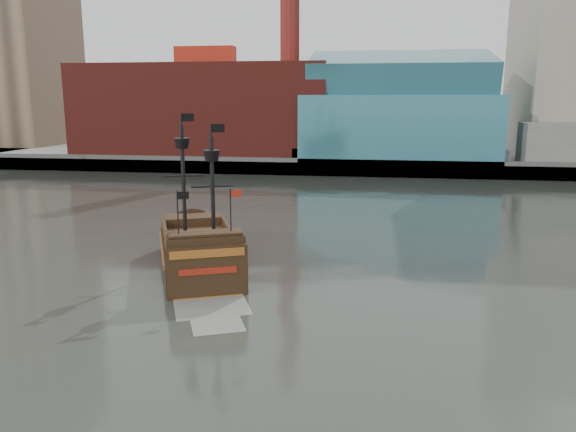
# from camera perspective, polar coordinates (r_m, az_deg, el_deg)

# --- Properties ---
(ground) EXTENTS (400.00, 400.00, 0.00)m
(ground) POSITION_cam_1_polar(r_m,az_deg,el_deg) (25.60, -7.23, -14.78)
(ground) COLOR #282B26
(ground) RESTS_ON ground
(promenade_far) EXTENTS (220.00, 60.00, 2.00)m
(promenade_far) POSITION_cam_1_polar(r_m,az_deg,el_deg) (114.62, 5.52, 6.53)
(promenade_far) COLOR slate
(promenade_far) RESTS_ON ground
(seawall) EXTENTS (220.00, 1.00, 2.60)m
(seawall) POSITION_cam_1_polar(r_m,az_deg,el_deg) (85.31, 4.35, 4.96)
(seawall) COLOR #4C4C49
(seawall) RESTS_ON ground
(skyline) EXTENTS (149.00, 45.00, 62.00)m
(skyline) POSITION_cam_1_polar(r_m,az_deg,el_deg) (107.34, 8.47, 18.71)
(skyline) COLOR #7E694C
(skyline) RESTS_ON promenade_far
(pirate_ship) EXTENTS (9.92, 15.56, 11.23)m
(pirate_ship) POSITION_cam_1_polar(r_m,az_deg,el_deg) (38.68, -9.00, -3.94)
(pirate_ship) COLOR black
(pirate_ship) RESTS_ON ground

